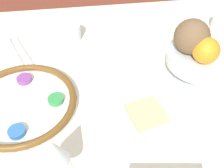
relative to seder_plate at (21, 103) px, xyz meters
The scene contains 11 objects.
dining_table 0.46m from the seder_plate, ahead, with size 1.22×1.06×0.72m.
seder_plate is the anchor object (origin of this frame).
wine_glass 0.27m from the seder_plate, 63.72° to the right, with size 0.07×0.07×0.15m.
fruit_stand 0.54m from the seder_plate, ahead, with size 0.20×0.20×0.11m.
orange_fruit 0.54m from the seder_plate, ahead, with size 0.08×0.08×0.08m.
coconut 0.53m from the seder_plate, ahead, with size 0.10×0.10×0.10m.
bread_plate 0.36m from the seder_plate, 13.28° to the right, with size 0.17×0.17×0.02m.
cup_near 0.35m from the seder_plate, 64.74° to the left, with size 0.08×0.08×0.06m.
cup_mid 0.80m from the seder_plate, 22.34° to the left, with size 0.08×0.08×0.06m.
fork_left 0.27m from the seder_plate, 102.28° to the left, with size 0.09×0.18×0.01m.
fork_right 0.26m from the seder_plate, 95.90° to the left, with size 0.10×0.18×0.01m.
Camera 1 is at (-0.07, -0.55, 1.31)m, focal length 42.00 mm.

